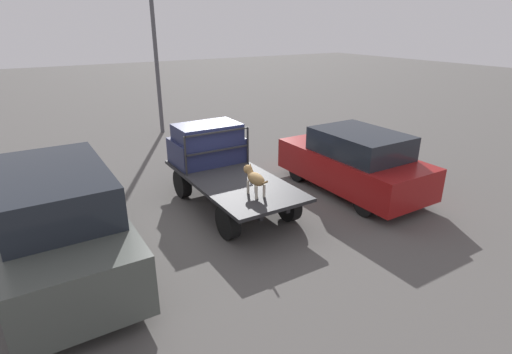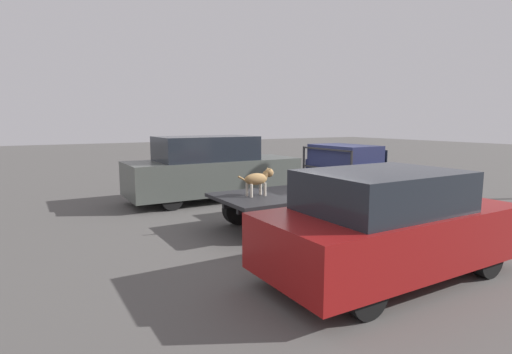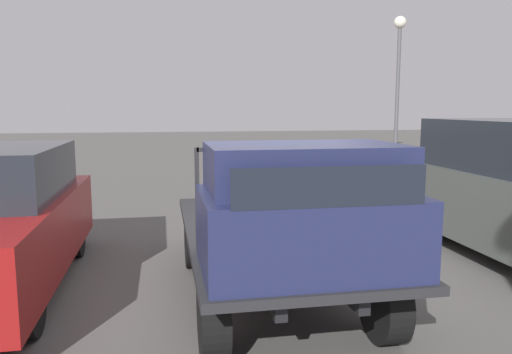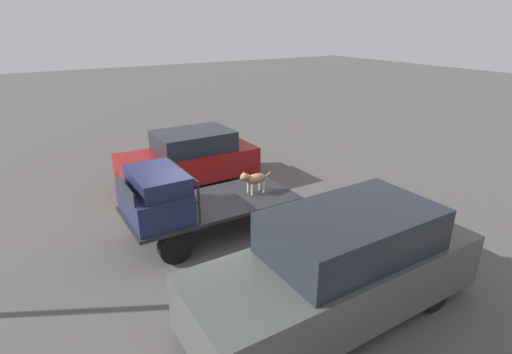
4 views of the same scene
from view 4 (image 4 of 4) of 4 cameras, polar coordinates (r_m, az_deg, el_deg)
name	(u,v)px [view 4 (image 4 of 4)]	position (r m, az deg, el deg)	size (l,w,h in m)	color
ground_plane	(213,231)	(10.16, -6.12, -7.71)	(80.00, 80.00, 0.00)	#514F4C
flatbed_truck	(212,210)	(9.88, -6.25, -4.70)	(4.14, 1.92, 0.81)	black
truck_cab	(155,195)	(9.15, -14.19, -2.55)	(1.24, 1.80, 1.06)	#1E2347
truck_headboard	(183,183)	(9.29, -10.40, -0.88)	(0.04, 1.80, 0.99)	#232326
dog	(254,179)	(10.09, -0.36, -0.29)	(0.94, 0.26, 0.63)	beige
parked_sedan	(190,158)	(12.88, -9.46, 2.68)	(4.26, 1.89, 1.71)	black
parked_pickup_far	(340,268)	(7.16, 11.96, -12.54)	(5.36, 1.92, 1.99)	black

